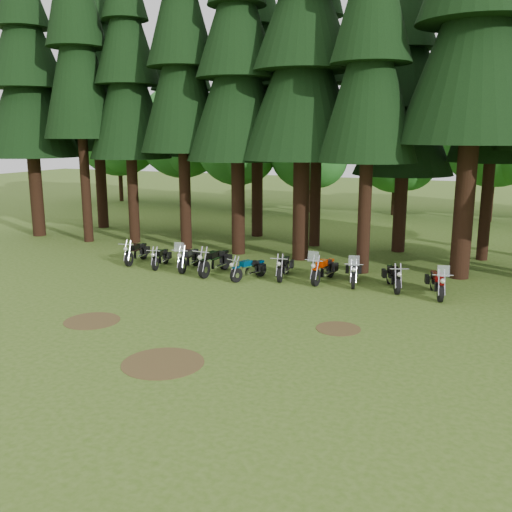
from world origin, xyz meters
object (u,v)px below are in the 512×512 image
object	(u,v)px
motorcycle_2	(189,259)
motorcycle_3	(215,262)
motorcycle_7	(353,273)
motorcycle_1	(161,258)
motorcycle_9	(437,284)
motorcycle_8	(393,278)
motorcycle_5	(283,267)
motorcycle_6	(323,270)
motorcycle_4	(249,269)
motorcycle_0	(136,253)

from	to	relation	value
motorcycle_2	motorcycle_3	xyz separation A→B (m)	(1.40, -0.19, 0.03)
motorcycle_7	motorcycle_1	bearing A→B (deg)	169.87
motorcycle_2	motorcycle_9	bearing A→B (deg)	-7.96
motorcycle_2	motorcycle_9	xyz separation A→B (m)	(10.57, 0.10, -0.01)
motorcycle_8	motorcycle_5	bearing A→B (deg)	159.88
motorcycle_2	motorcycle_8	bearing A→B (deg)	-5.59
motorcycle_1	motorcycle_9	bearing A→B (deg)	-12.66
motorcycle_7	motorcycle_9	xyz separation A→B (m)	(3.27, -0.44, 0.01)
motorcycle_6	motorcycle_4	bearing A→B (deg)	-158.85
motorcycle_5	motorcycle_9	bearing A→B (deg)	-12.81
motorcycle_1	motorcycle_9	distance (m)	12.01
motorcycle_5	motorcycle_6	world-z (taller)	motorcycle_6
motorcycle_0	motorcycle_8	xyz separation A→B (m)	(11.86, 0.22, -0.01)
motorcycle_2	motorcycle_5	xyz separation A→B (m)	(4.36, 0.35, -0.03)
motorcycle_5	motorcycle_8	distance (m)	4.54
motorcycle_1	motorcycle_2	world-z (taller)	motorcycle_2
motorcycle_4	motorcycle_8	world-z (taller)	motorcycle_8
motorcycle_0	motorcycle_3	bearing A→B (deg)	-15.29
motorcycle_9	motorcycle_6	bearing A→B (deg)	159.84
motorcycle_3	motorcycle_6	distance (m)	4.71
motorcycle_7	motorcycle_6	bearing A→B (deg)	171.87
motorcycle_4	motorcycle_8	bearing A→B (deg)	30.45
motorcycle_0	motorcycle_5	world-z (taller)	motorcycle_0
motorcycle_0	motorcycle_9	bearing A→B (deg)	-10.31
motorcycle_6	motorcycle_5	bearing A→B (deg)	-173.16
motorcycle_3	motorcycle_6	bearing A→B (deg)	10.02
motorcycle_1	motorcycle_5	world-z (taller)	motorcycle_5
motorcycle_3	motorcycle_6	size ratio (longest dim) A/B	1.06
motorcycle_2	motorcycle_7	world-z (taller)	motorcycle_2
motorcycle_3	motorcycle_7	world-z (taller)	motorcycle_7
motorcycle_2	motorcycle_6	xyz separation A→B (m)	(6.07, 0.42, 0.01)
motorcycle_0	motorcycle_7	bearing A→B (deg)	-8.04
motorcycle_3	motorcycle_4	bearing A→B (deg)	-6.36
motorcycle_1	motorcycle_6	distance (m)	7.53
motorcycle_6	motorcycle_2	bearing A→B (deg)	-171.59
motorcycle_2	motorcycle_8	distance (m)	8.91
motorcycle_8	motorcycle_9	world-z (taller)	motorcycle_9
motorcycle_3	motorcycle_9	xyz separation A→B (m)	(9.17, 0.29, -0.04)
motorcycle_5	motorcycle_8	world-z (taller)	motorcycle_8
motorcycle_3	motorcycle_5	xyz separation A→B (m)	(2.96, 0.53, -0.06)
motorcycle_2	motorcycle_4	distance (m)	3.17
motorcycle_4	motorcycle_7	world-z (taller)	motorcycle_7
motorcycle_1	motorcycle_8	size ratio (longest dim) A/B	0.93
motorcycle_1	motorcycle_2	bearing A→B (deg)	-11.17
motorcycle_2	motorcycle_3	distance (m)	1.42
motorcycle_2	motorcycle_8	xyz separation A→B (m)	(8.90, 0.45, -0.03)
motorcycle_4	motorcycle_6	bearing A→B (deg)	38.06
motorcycle_0	motorcycle_1	world-z (taller)	motorcycle_0
motorcycle_1	motorcycle_7	xyz separation A→B (m)	(8.74, 0.60, 0.06)
motorcycle_4	motorcycle_0	bearing A→B (deg)	-165.13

